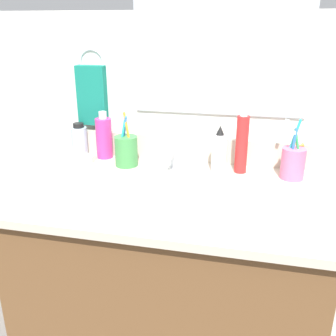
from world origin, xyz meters
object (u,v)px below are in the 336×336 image
bottle_spray_red (242,143)px  cup_pink (293,162)px  faucet (173,163)px  bottle_lotion_white (219,152)px  bottle_gel_clear (80,140)px  bottle_oil_amber (297,156)px  soap_bar (86,158)px  hand_towel (92,96)px  bottle_soap_pink (104,137)px  cup_green (126,150)px

bottle_spray_red → cup_pink: bearing=-6.5°
faucet → cup_pink: size_ratio=0.81×
faucet → bottle_lotion_white: 0.16m
bottle_spray_red → bottle_gel_clear: bearing=175.7°
bottle_spray_red → bottle_oil_amber: 0.20m
soap_bar → faucet: bearing=-4.3°
cup_pink → soap_bar: 0.72m
hand_towel → soap_bar: (0.01, -0.12, -0.21)m
cup_pink → bottle_spray_red: bearing=173.5°
hand_towel → soap_bar: size_ratio=3.44×
hand_towel → bottle_soap_pink: hand_towel is taller
bottle_gel_clear → bottle_lotion_white: bottle_lotion_white is taller
bottle_oil_amber → soap_bar: size_ratio=1.82×
bottle_lotion_white → bottle_gel_clear: bearing=173.2°
bottle_oil_amber → cup_green: 0.59m
faucet → soap_bar: (-0.33, 0.02, -0.02)m
bottle_oil_amber → cup_green: size_ratio=0.60×
faucet → bottle_oil_amber: bearing=14.0°
bottle_gel_clear → bottle_spray_red: bearing=-4.3°
bottle_gel_clear → cup_green: cup_green is taller
bottle_soap_pink → soap_bar: (-0.05, -0.06, -0.07)m
cup_pink → bottle_oil_amber: bearing=76.2°
bottle_oil_amber → bottle_soap_pink: bearing=-178.5°
faucet → cup_pink: cup_pink is taller
bottle_lotion_white → bottle_oil_amber: 0.27m
faucet → soap_bar: 0.33m
hand_towel → bottle_lotion_white: bearing=-13.3°
hand_towel → bottle_lotion_white: hand_towel is taller
cup_green → bottle_soap_pink: bearing=148.8°
faucet → bottle_oil_amber: 0.42m
bottle_spray_red → cup_pink: 0.17m
hand_towel → bottle_spray_red: 0.59m
faucet → cup_pink: bearing=3.6°
bottle_gel_clear → bottle_lotion_white: 0.54m
bottle_lotion_white → bottle_soap_pink: (-0.43, 0.06, 0.01)m
bottle_lotion_white → bottle_spray_red: 0.08m
faucet → cup_green: 0.18m
bottle_spray_red → bottle_oil_amber: (0.19, 0.06, -0.05)m
bottle_lotion_white → cup_pink: cup_pink is taller
faucet → bottle_spray_red: bearing=11.0°
bottle_soap_pink → bottle_oil_amber: bearing=1.5°
bottle_lotion_white → bottle_spray_red: size_ratio=0.71×
cup_green → bottle_gel_clear: bearing=161.4°
bottle_spray_red → cup_pink: (0.17, -0.02, -0.05)m
bottle_oil_amber → faucet: bearing=-166.0°
faucet → cup_green: cup_green is taller
bottle_spray_red → bottle_soap_pink: bearing=175.5°
bottle_gel_clear → bottle_oil_amber: size_ratio=1.07×
faucet → bottle_gel_clear: (-0.38, 0.09, 0.03)m
hand_towel → bottle_lotion_white: (0.50, -0.12, -0.15)m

